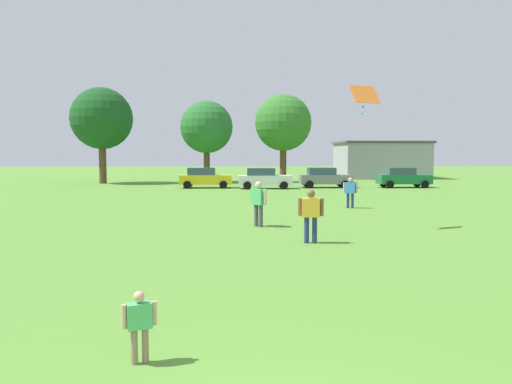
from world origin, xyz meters
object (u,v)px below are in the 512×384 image
at_px(tree_center, 207,127).
at_px(tree_far_right, 283,123).
at_px(parked_car_gray_2, 324,177).
at_px(kite, 364,96).
at_px(adult_bystander, 311,211).
at_px(parked_car_green_3, 403,177).
at_px(parked_car_white_1, 264,178).
at_px(tree_far_left, 102,119).
at_px(child_kite_flyer, 139,321).
at_px(bystander_near_trees, 259,200).
at_px(parked_car_yellow_0, 205,178).
at_px(bystander_midfield, 350,190).

xyz_separation_m(tree_center, tree_far_right, (7.58, -0.26, 0.42)).
bearing_deg(parked_car_gray_2, kite, -96.68).
bearing_deg(adult_bystander, parked_car_green_3, -107.59).
bearing_deg(parked_car_white_1, tree_far_right, 74.82).
bearing_deg(tree_far_left, kite, -59.29).
relative_size(child_kite_flyer, adult_bystander, 0.58).
bearing_deg(adult_bystander, tree_center, -74.10).
relative_size(bystander_near_trees, parked_car_yellow_0, 0.41).
bearing_deg(kite, parked_car_white_1, 96.57).
xyz_separation_m(parked_car_gray_2, tree_far_left, (-20.19, 6.88, 5.31)).
distance_m(child_kite_flyer, kite, 13.93).
bearing_deg(child_kite_flyer, kite, 42.90).
relative_size(child_kite_flyer, parked_car_gray_2, 0.23).
xyz_separation_m(child_kite_flyer, tree_center, (-1.58, 42.51, 4.86)).
distance_m(bystander_near_trees, tree_far_right, 30.47).
bearing_deg(parked_car_white_1, tree_center, 119.33).
bearing_deg(tree_far_left, parked_car_green_3, -14.77).
height_order(parked_car_green_3, tree_center, tree_center).
bearing_deg(parked_car_gray_2, parked_car_green_3, -1.61).
xyz_separation_m(bystander_near_trees, bystander_midfield, (5.06, 6.32, -0.10)).
distance_m(kite, tree_center, 31.70).
bearing_deg(bystander_near_trees, tree_far_left, 164.20).
xyz_separation_m(parked_car_gray_2, tree_center, (-10.30, 8.12, 4.59)).
height_order(tree_far_left, tree_center, tree_far_left).
distance_m(adult_bystander, bystander_near_trees, 3.91).
bearing_deg(kite, adult_bystander, -129.29).
bearing_deg(parked_car_green_3, kite, -112.39).
xyz_separation_m(bystander_near_trees, parked_car_yellow_0, (-3.44, 21.98, -0.19)).
relative_size(bystander_midfield, parked_car_gray_2, 0.37).
relative_size(child_kite_flyer, tree_far_left, 0.11).
distance_m(bystander_midfield, parked_car_white_1, 15.05).
bearing_deg(parked_car_green_3, bystander_near_trees, -121.10).
bearing_deg(tree_center, parked_car_white_1, -60.67).
relative_size(parked_car_yellow_0, parked_car_gray_2, 1.00).
distance_m(parked_car_gray_2, tree_center, 13.90).
relative_size(bystander_midfield, tree_far_left, 0.17).
distance_m(adult_bystander, tree_far_left, 36.19).
bearing_deg(parked_car_gray_2, bystander_midfield, -95.42).
distance_m(kite, parked_car_white_1, 22.10).
relative_size(parked_car_green_3, tree_center, 0.53).
height_order(child_kite_flyer, kite, kite).
relative_size(kite, parked_car_white_1, 0.28).
height_order(bystander_midfield, parked_car_green_3, parked_car_green_3).
distance_m(bystander_midfield, tree_center, 25.76).
relative_size(parked_car_gray_2, tree_center, 0.53).
bearing_deg(parked_car_green_3, parked_car_yellow_0, 179.36).
xyz_separation_m(child_kite_flyer, bystander_midfield, (7.23, 18.73, 0.36)).
distance_m(child_kite_flyer, tree_far_right, 43.00).
height_order(bystander_midfield, kite, kite).
bearing_deg(tree_center, parked_car_yellow_0, -87.80).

